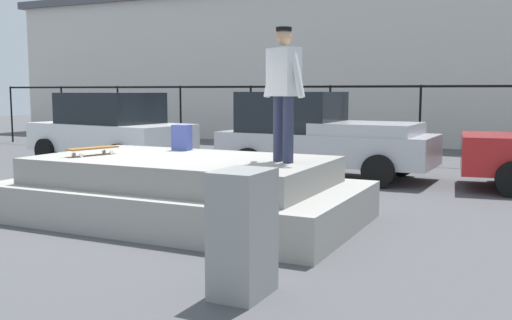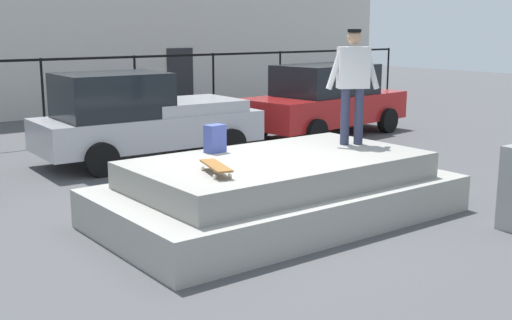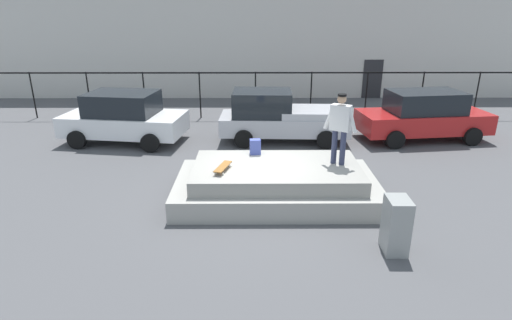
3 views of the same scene
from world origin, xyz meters
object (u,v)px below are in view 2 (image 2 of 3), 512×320
(backpack, at_px, (215,139))
(skateboard, at_px, (216,166))
(skateboarder, at_px, (353,78))
(car_red_sedan_far, at_px, (325,100))
(car_silver_pickup_mid, at_px, (142,117))

(backpack, bearing_deg, skateboard, 49.78)
(skateboarder, bearing_deg, car_red_sedan_far, 50.42)
(skateboard, relative_size, backpack, 1.98)
(backpack, xyz_separation_m, car_silver_pickup_mid, (0.89, 4.02, -0.20))
(skateboarder, distance_m, car_silver_pickup_mid, 5.01)
(skateboarder, relative_size, backpack, 4.33)
(skateboarder, relative_size, car_silver_pickup_mid, 0.38)
(skateboard, xyz_separation_m, car_red_sedan_far, (6.91, 5.37, -0.10))
(skateboarder, distance_m, car_red_sedan_far, 6.45)
(car_silver_pickup_mid, bearing_deg, skateboarder, -76.02)
(skateboard, distance_m, car_silver_pickup_mid, 5.48)
(skateboarder, bearing_deg, car_silver_pickup_mid, 103.98)
(skateboard, bearing_deg, car_silver_pickup_mid, 72.22)
(skateboarder, height_order, skateboard, skateboarder)
(skateboard, bearing_deg, skateboarder, 9.23)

